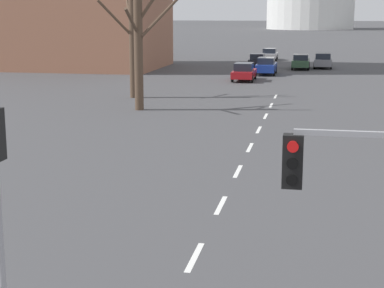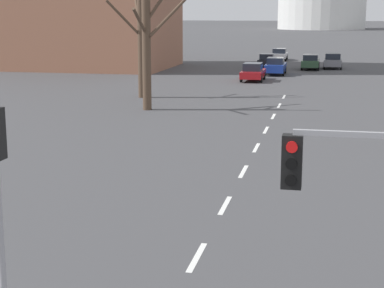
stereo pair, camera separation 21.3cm
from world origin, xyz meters
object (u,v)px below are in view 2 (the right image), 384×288
(sedan_mid_centre, at_px, (279,54))
(sedan_far_right, at_px, (253,72))
(sedan_near_left, at_px, (310,62))
(sedan_far_left, at_px, (333,61))
(traffic_signal_near_right, at_px, (371,180))
(sedan_distant_centre, at_px, (267,60))
(sedan_near_right, at_px, (276,66))

(sedan_mid_centre, relative_size, sedan_far_right, 0.92)
(sedan_near_left, xyz_separation_m, sedan_mid_centre, (-4.21, 12.34, -0.07))
(sedan_far_left, bearing_deg, traffic_signal_near_right, -89.64)
(sedan_mid_centre, relative_size, sedan_distant_centre, 1.01)
(sedan_near_right, bearing_deg, traffic_signal_near_right, -83.57)
(sedan_far_left, xyz_separation_m, sedan_far_right, (-6.94, -14.16, -0.02))
(sedan_near_left, distance_m, sedan_far_left, 2.79)
(sedan_near_right, relative_size, sedan_mid_centre, 1.08)
(traffic_signal_near_right, xyz_separation_m, sedan_mid_centre, (-6.88, 70.50, -2.49))
(sedan_far_left, bearing_deg, sedan_distant_centre, -176.34)
(sedan_near_left, height_order, sedan_near_right, sedan_near_right)
(sedan_near_left, distance_m, sedan_far_right, 13.42)
(sedan_far_right, bearing_deg, sedan_near_right, 76.10)
(traffic_signal_near_right, height_order, sedan_mid_centre, traffic_signal_near_right)
(sedan_near_left, height_order, sedan_distant_centre, sedan_near_left)
(sedan_near_left, bearing_deg, sedan_far_left, 34.29)
(sedan_mid_centre, xyz_separation_m, sedan_far_right, (-0.42, -24.94, 0.06))
(sedan_mid_centre, bearing_deg, sedan_near_left, -71.18)
(sedan_distant_centre, bearing_deg, sedan_near_left, -13.40)
(sedan_near_right, bearing_deg, sedan_far_right, -103.90)
(sedan_far_left, relative_size, sedan_distant_centre, 1.04)
(sedan_far_right, bearing_deg, traffic_signal_near_right, -80.89)
(sedan_far_left, bearing_deg, sedan_near_left, -145.71)
(sedan_mid_centre, distance_m, sedan_far_left, 12.59)
(sedan_near_right, relative_size, sedan_distant_centre, 1.09)
(traffic_signal_near_right, height_order, sedan_far_left, traffic_signal_near_right)
(traffic_signal_near_right, xyz_separation_m, sedan_near_right, (-5.81, 51.60, -2.40))
(sedan_near_left, relative_size, sedan_mid_centre, 1.07)
(traffic_signal_near_right, relative_size, sedan_near_left, 0.97)
(sedan_near_left, bearing_deg, sedan_distant_centre, 166.60)
(sedan_mid_centre, distance_m, sedan_distant_centre, 11.23)
(sedan_mid_centre, bearing_deg, sedan_far_left, -58.85)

